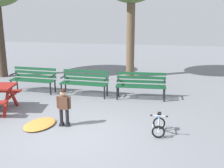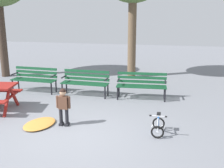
# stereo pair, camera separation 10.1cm
# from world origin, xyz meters

# --- Properties ---
(ground) EXTENTS (36.00, 36.00, 0.00)m
(ground) POSITION_xyz_m (0.00, 0.00, 0.00)
(ground) COLOR slate
(park_bench_far_left) EXTENTS (1.62, 0.53, 0.85)m
(park_bench_far_left) POSITION_xyz_m (-2.47, 3.25, 0.51)
(park_bench_far_left) COLOR #144728
(park_bench_far_left) RESTS_ON ground
(park_bench_left) EXTENTS (1.62, 0.52, 0.85)m
(park_bench_left) POSITION_xyz_m (-0.57, 3.16, 0.51)
(park_bench_left) COLOR #144728
(park_bench_left) RESTS_ON ground
(park_bench_right) EXTENTS (1.62, 0.55, 0.85)m
(park_bench_right) POSITION_xyz_m (1.32, 3.18, 0.51)
(park_bench_right) COLOR #144728
(park_bench_right) RESTS_ON ground
(child_standing) EXTENTS (0.37, 0.17, 0.96)m
(child_standing) POSITION_xyz_m (-0.33, 0.58, 0.56)
(child_standing) COLOR black
(child_standing) RESTS_ON ground
(kids_bicycle) EXTENTS (0.39, 0.56, 0.54)m
(kids_bicycle) POSITION_xyz_m (2.00, 0.58, 0.20)
(kids_bicycle) COLOR black
(kids_bicycle) RESTS_ON ground
(leaf_pile) EXTENTS (0.86, 1.08, 0.07)m
(leaf_pile) POSITION_xyz_m (-0.95, 0.46, 0.04)
(leaf_pile) COLOR #C68438
(leaf_pile) RESTS_ON ground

